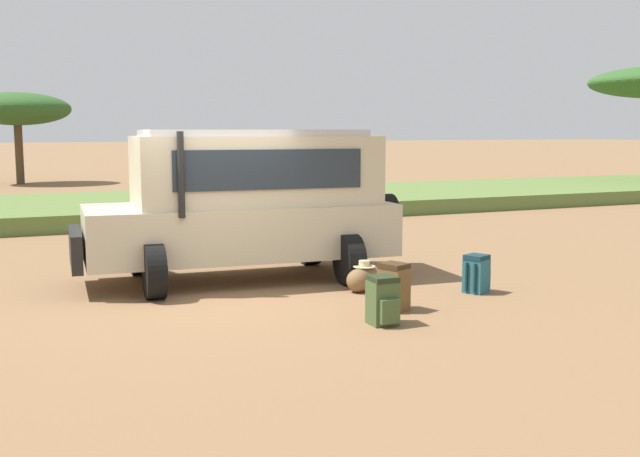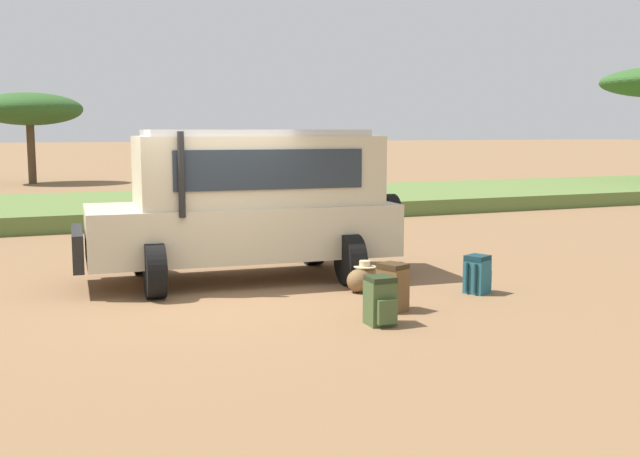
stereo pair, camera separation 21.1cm
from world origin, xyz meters
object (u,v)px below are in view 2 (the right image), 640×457
duffel_bag_low_black_case (368,277)px  acacia_tree_far_right (29,110)px  safari_vehicle (249,201)px  backpack_beside_front_wheel (381,301)px  backpack_cluster_center (392,288)px  backpack_near_rear_wheel (477,275)px

duffel_bag_low_black_case → acacia_tree_far_right: bearing=98.2°
safari_vehicle → backpack_beside_front_wheel: 3.66m
backpack_cluster_center → backpack_near_rear_wheel: size_ratio=1.12×
backpack_near_rear_wheel → duffel_bag_low_black_case: size_ratio=0.69×
safari_vehicle → duffel_bag_low_black_case: 2.35m
safari_vehicle → acacia_tree_far_right: size_ratio=1.14×
acacia_tree_far_right → backpack_near_rear_wheel: bearing=-79.3°
backpack_near_rear_wheel → acacia_tree_far_right: acacia_tree_far_right is taller
duffel_bag_low_black_case → backpack_cluster_center: bearing=-103.2°
backpack_beside_front_wheel → backpack_near_rear_wheel: (2.20, 1.08, -0.02)m
duffel_bag_low_black_case → acacia_tree_far_right: (-3.88, 26.95, 3.21)m
backpack_beside_front_wheel → acacia_tree_far_right: bearing=96.1°
safari_vehicle → acacia_tree_far_right: (-2.45, 25.45, 2.10)m
backpack_beside_front_wheel → acacia_tree_far_right: size_ratio=0.13×
backpack_beside_front_wheel → backpack_near_rear_wheel: size_ratio=1.07×
backpack_beside_front_wheel → backpack_cluster_center: (0.49, 0.60, 0.01)m
backpack_beside_front_wheel → acacia_tree_far_right: acacia_tree_far_right is taller
backpack_cluster_center → duffel_bag_low_black_case: 1.41m
backpack_near_rear_wheel → safari_vehicle: bearing=139.7°
backpack_beside_front_wheel → duffel_bag_low_black_case: 2.13m
duffel_bag_low_black_case → acacia_tree_far_right: acacia_tree_far_right is taller
safari_vehicle → backpack_near_rear_wheel: (2.82, -2.39, -1.01)m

